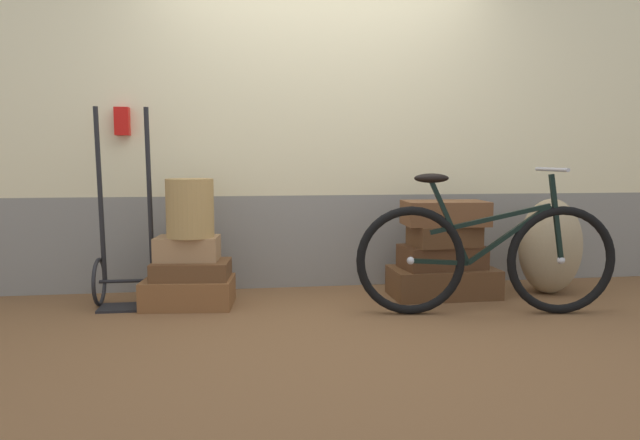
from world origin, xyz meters
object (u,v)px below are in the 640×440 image
(suitcase_3, at_px, (443,282))
(suitcase_5, at_px, (444,236))
(bicycle, at_px, (485,257))
(suitcase_2, at_px, (188,248))
(suitcase_6, at_px, (445,213))
(luggage_trolley, at_px, (127,263))
(suitcase_4, at_px, (442,257))
(wicker_basket, at_px, (190,208))
(suitcase_0, at_px, (189,292))
(suitcase_1, at_px, (192,270))
(burlap_sack, at_px, (550,246))

(suitcase_3, bearing_deg, suitcase_5, -109.18)
(suitcase_3, distance_m, bicycle, 0.56)
(suitcase_2, xyz_separation_m, suitcase_6, (1.81, -0.04, 0.22))
(suitcase_3, xyz_separation_m, luggage_trolley, (-2.22, 0.06, 0.19))
(suitcase_4, xyz_separation_m, suitcase_5, (0.00, -0.03, 0.16))
(wicker_basket, height_order, bicycle, bicycle)
(suitcase_4, bearing_deg, suitcase_2, 173.83)
(suitcase_5, bearing_deg, bicycle, -84.35)
(suitcase_0, distance_m, suitcase_6, 1.88)
(suitcase_4, bearing_deg, suitcase_3, -28.02)
(suitcase_4, relative_size, suitcase_5, 1.25)
(suitcase_0, bearing_deg, suitcase_3, 6.66)
(suitcase_2, distance_m, wicker_basket, 0.28)
(suitcase_6, bearing_deg, bicycle, -74.41)
(suitcase_2, height_order, suitcase_6, suitcase_6)
(luggage_trolley, bearing_deg, bicycle, -13.37)
(suitcase_5, bearing_deg, suitcase_4, 91.07)
(suitcase_2, bearing_deg, suitcase_3, 4.90)
(suitcase_1, bearing_deg, suitcase_4, 6.36)
(suitcase_1, bearing_deg, suitcase_0, -168.57)
(suitcase_5, height_order, bicycle, bicycle)
(suitcase_0, distance_m, bicycle, 1.98)
(luggage_trolley, bearing_deg, wicker_basket, -7.96)
(suitcase_0, relative_size, bicycle, 0.36)
(suitcase_3, bearing_deg, wicker_basket, 179.08)
(suitcase_3, bearing_deg, suitcase_1, 179.76)
(suitcase_5, xyz_separation_m, suitcase_6, (0.00, 0.01, 0.16))
(suitcase_3, distance_m, burlap_sack, 0.85)
(suitcase_5, bearing_deg, luggage_trolley, 170.91)
(suitcase_6, relative_size, bicycle, 0.35)
(suitcase_5, bearing_deg, wicker_basket, 172.32)
(suitcase_3, xyz_separation_m, suitcase_5, (-0.01, -0.02, 0.34))
(suitcase_0, bearing_deg, suitcase_1, 11.81)
(luggage_trolley, bearing_deg, suitcase_6, -2.07)
(suitcase_1, height_order, luggage_trolley, luggage_trolley)
(suitcase_1, distance_m, suitcase_6, 1.82)
(suitcase_1, distance_m, suitcase_3, 1.79)
(suitcase_1, xyz_separation_m, suitcase_5, (1.78, -0.00, 0.20))
(suitcase_3, xyz_separation_m, bicycle, (0.10, -0.49, 0.27))
(suitcase_6, bearing_deg, suitcase_2, -177.80)
(suitcase_0, bearing_deg, suitcase_4, 6.80)
(suitcase_5, bearing_deg, suitcase_1, 173.00)
(suitcase_0, distance_m, burlap_sack, 2.64)
(suitcase_3, distance_m, suitcase_4, 0.19)
(suitcase_6, xyz_separation_m, burlap_sack, (0.82, 0.00, -0.26))
(suitcase_0, height_order, suitcase_5, suitcase_5)
(suitcase_1, xyz_separation_m, bicycle, (1.88, -0.47, 0.12))
(suitcase_4, distance_m, wicker_basket, 1.82)
(suitcase_1, bearing_deg, suitcase_3, 6.21)
(suitcase_2, height_order, bicycle, bicycle)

